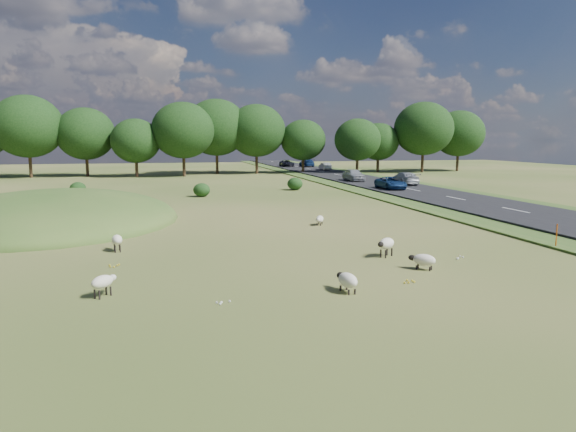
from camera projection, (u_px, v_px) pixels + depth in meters
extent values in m
plane|color=#34541A|center=(223.00, 202.00, 44.32)|extent=(160.00, 160.00, 0.00)
ellipsoid|color=#33561E|center=(54.00, 221.00, 33.87)|extent=(16.00, 20.00, 4.00)
cube|color=black|center=(389.00, 186.00, 58.50)|extent=(8.00, 150.00, 0.25)
cylinder|color=black|center=(30.00, 163.00, 72.86)|extent=(0.44, 0.44, 4.18)
ellipsoid|color=black|center=(28.00, 126.00, 72.11)|extent=(9.75, 9.75, 8.78)
cylinder|color=black|center=(87.00, 164.00, 75.29)|extent=(0.44, 0.44, 3.61)
ellipsoid|color=black|center=(85.00, 134.00, 74.64)|extent=(8.41, 8.41, 7.57)
cylinder|color=black|center=(137.00, 167.00, 74.25)|extent=(0.44, 0.44, 3.02)
ellipsoid|color=black|center=(135.00, 141.00, 73.71)|extent=(7.04, 7.04, 6.34)
cylinder|color=black|center=(184.00, 163.00, 75.30)|extent=(0.44, 0.44, 3.90)
ellipsoid|color=black|center=(183.00, 130.00, 74.60)|extent=(9.09, 9.09, 8.18)
cylinder|color=black|center=(217.00, 160.00, 81.23)|extent=(0.44, 0.44, 4.22)
ellipsoid|color=black|center=(216.00, 127.00, 80.47)|extent=(9.85, 9.85, 8.86)
cylinder|color=black|center=(257.00, 161.00, 81.75)|extent=(0.44, 0.44, 3.94)
ellipsoid|color=black|center=(256.00, 131.00, 81.04)|extent=(9.20, 9.20, 8.28)
cylinder|color=black|center=(303.00, 164.00, 82.61)|extent=(0.44, 0.44, 3.09)
ellipsoid|color=black|center=(303.00, 140.00, 82.06)|extent=(7.20, 7.20, 6.48)
cylinder|color=black|center=(357.00, 164.00, 81.00)|extent=(0.44, 0.44, 3.12)
ellipsoid|color=black|center=(358.00, 140.00, 80.44)|extent=(7.29, 7.29, 6.56)
cylinder|color=black|center=(378.00, 163.00, 85.84)|extent=(0.44, 0.44, 2.93)
ellipsoid|color=black|center=(378.00, 142.00, 85.32)|extent=(6.84, 6.84, 6.16)
cylinder|color=black|center=(422.00, 160.00, 85.13)|extent=(0.44, 0.44, 4.16)
ellipsoid|color=black|center=(424.00, 129.00, 84.39)|extent=(9.71, 9.71, 8.74)
cylinder|color=black|center=(457.00, 160.00, 88.79)|extent=(0.44, 0.44, 3.74)
ellipsoid|color=black|center=(459.00, 133.00, 88.12)|extent=(8.72, 8.72, 7.84)
ellipsoid|color=black|center=(202.00, 190.00, 48.29)|extent=(1.57, 1.57, 1.29)
ellipsoid|color=black|center=(295.00, 184.00, 54.78)|extent=(1.63, 1.63, 1.34)
ellipsoid|color=black|center=(78.00, 188.00, 50.05)|extent=(1.53, 1.53, 1.25)
cylinder|color=#D8590C|center=(556.00, 236.00, 25.27)|extent=(0.06, 0.06, 1.20)
ellipsoid|color=beige|center=(102.00, 282.00, 17.35)|extent=(0.91, 0.95, 0.44)
ellipsoid|color=silver|center=(113.00, 278.00, 17.75)|extent=(0.34, 0.35, 0.22)
cylinder|color=black|center=(106.00, 290.00, 17.67)|extent=(0.06, 0.06, 0.31)
cylinder|color=black|center=(111.00, 291.00, 17.57)|extent=(0.06, 0.06, 0.31)
cylinder|color=black|center=(95.00, 294.00, 17.23)|extent=(0.06, 0.06, 0.31)
cylinder|color=black|center=(99.00, 295.00, 17.13)|extent=(0.06, 0.06, 0.31)
ellipsoid|color=beige|center=(117.00, 240.00, 24.49)|extent=(0.62, 0.98, 0.47)
ellipsoid|color=silver|center=(116.00, 237.00, 24.94)|extent=(0.27, 0.33, 0.24)
cylinder|color=black|center=(115.00, 247.00, 24.76)|extent=(0.07, 0.07, 0.33)
cylinder|color=black|center=(119.00, 247.00, 24.84)|extent=(0.07, 0.07, 0.33)
cylinder|color=black|center=(115.00, 249.00, 24.26)|extent=(0.07, 0.07, 0.33)
cylinder|color=black|center=(120.00, 249.00, 24.35)|extent=(0.07, 0.07, 0.33)
ellipsoid|color=beige|center=(320.00, 219.00, 32.19)|extent=(0.80, 0.97, 0.44)
ellipsoid|color=silver|center=(318.00, 220.00, 31.74)|extent=(0.31, 0.34, 0.22)
cylinder|color=black|center=(321.00, 224.00, 31.97)|extent=(0.06, 0.06, 0.16)
cylinder|color=black|center=(317.00, 224.00, 32.02)|extent=(0.06, 0.06, 0.16)
cylinder|color=black|center=(322.00, 223.00, 32.44)|extent=(0.06, 0.06, 0.16)
cylinder|color=black|center=(319.00, 223.00, 32.50)|extent=(0.06, 0.06, 0.16)
ellipsoid|color=beige|center=(348.00, 280.00, 17.89)|extent=(0.68, 1.07, 0.51)
ellipsoid|color=black|center=(340.00, 276.00, 18.38)|extent=(0.29, 0.36, 0.26)
cylinder|color=black|center=(341.00, 288.00, 18.16)|extent=(0.07, 0.07, 0.19)
cylinder|color=black|center=(347.00, 287.00, 18.25)|extent=(0.07, 0.07, 0.19)
cylinder|color=black|center=(349.00, 292.00, 17.63)|extent=(0.07, 0.07, 0.19)
cylinder|color=black|center=(355.00, 292.00, 17.73)|extent=(0.07, 0.07, 0.19)
ellipsoid|color=beige|center=(387.00, 243.00, 23.38)|extent=(1.12, 1.03, 0.51)
ellipsoid|color=black|center=(381.00, 244.00, 22.96)|extent=(0.41, 0.39, 0.26)
cylinder|color=black|center=(386.00, 254.00, 23.14)|extent=(0.07, 0.07, 0.36)
cylinder|color=black|center=(381.00, 253.00, 23.30)|extent=(0.07, 0.07, 0.36)
cylinder|color=black|center=(392.00, 252.00, 23.59)|extent=(0.07, 0.07, 0.36)
cylinder|color=black|center=(387.00, 251.00, 23.75)|extent=(0.07, 0.07, 0.36)
ellipsoid|color=beige|center=(424.00, 260.00, 21.04)|extent=(1.02, 1.01, 0.48)
ellipsoid|color=black|center=(412.00, 258.00, 21.29)|extent=(0.38, 0.38, 0.24)
cylinder|color=black|center=(416.00, 267.00, 21.13)|extent=(0.07, 0.07, 0.18)
cylinder|color=black|center=(418.00, 266.00, 21.33)|extent=(0.07, 0.07, 0.18)
cylinder|color=black|center=(430.00, 269.00, 20.85)|extent=(0.07, 0.07, 0.18)
cylinder|color=black|center=(431.00, 268.00, 21.05)|extent=(0.07, 0.07, 0.18)
imported|color=navy|center=(307.00, 163.00, 99.10)|extent=(2.04, 5.01, 1.45)
imported|color=black|center=(287.00, 163.00, 99.13)|extent=(2.12, 4.60, 1.28)
imported|color=#ADB0B5|center=(325.00, 166.00, 87.89)|extent=(1.30, 3.73, 1.23)
imported|color=#A7AAAE|center=(354.00, 175.00, 63.97)|extent=(1.79, 4.45, 1.52)
imported|color=#A6A9AD|center=(404.00, 178.00, 58.83)|extent=(1.98, 4.87, 1.41)
imported|color=navy|center=(391.00, 183.00, 53.44)|extent=(2.07, 4.48, 1.25)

